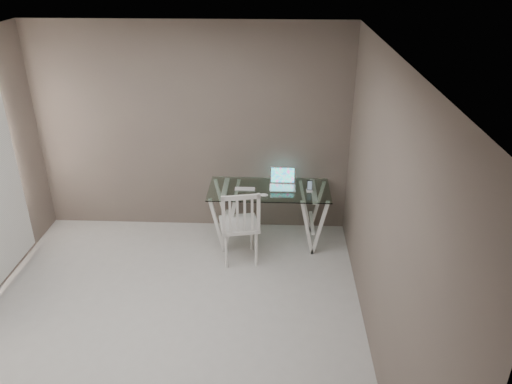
# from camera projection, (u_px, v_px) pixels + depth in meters

# --- Properties ---
(room) EXTENTS (4.50, 4.52, 2.71)m
(room) POSITION_uv_depth(u_px,v_px,m) (140.00, 177.00, 4.16)
(room) COLOR #B1AEAA
(room) RESTS_ON ground
(desk) EXTENTS (1.50, 0.70, 0.75)m
(desk) POSITION_uv_depth(u_px,v_px,m) (269.00, 215.00, 6.33)
(desk) COLOR silver
(desk) RESTS_ON ground
(chair) EXTENTS (0.52, 0.52, 0.97)m
(chair) POSITION_uv_depth(u_px,v_px,m) (240.00, 223.00, 5.83)
(chair) COLOR silver
(chair) RESTS_ON ground
(laptop) EXTENTS (0.32, 0.29, 0.22)m
(laptop) POSITION_uv_depth(u_px,v_px,m) (283.00, 182.00, 6.22)
(laptop) COLOR silver
(laptop) RESTS_ON desk
(keyboard) EXTENTS (0.26, 0.11, 0.01)m
(keyboard) POSITION_uv_depth(u_px,v_px,m) (245.00, 189.00, 6.17)
(keyboard) COLOR silver
(keyboard) RESTS_ON desk
(mouse) EXTENTS (0.11, 0.06, 0.03)m
(mouse) POSITION_uv_depth(u_px,v_px,m) (264.00, 195.00, 5.99)
(mouse) COLOR white
(mouse) RESTS_ON desk
(phone_dock) EXTENTS (0.07, 0.07, 0.14)m
(phone_dock) POSITION_uv_depth(u_px,v_px,m) (310.00, 188.00, 6.10)
(phone_dock) COLOR white
(phone_dock) RESTS_ON desk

